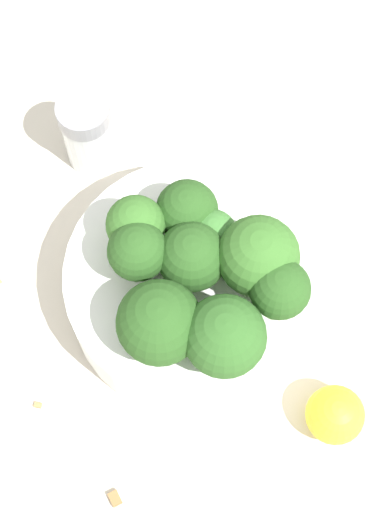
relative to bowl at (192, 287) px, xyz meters
name	(u,v)px	position (x,y,z in m)	size (l,w,h in m)	color
ground_plane	(192,299)	(0.00, 0.00, -0.03)	(3.00, 3.00, 0.00)	beige
bowl	(192,287)	(0.00, 0.00, 0.00)	(0.18, 0.18, 0.05)	white
broccoli_floret_0	(138,255)	(0.00, 0.04, 0.06)	(0.04, 0.04, 0.06)	#8EB770
broccoli_floret_1	(190,262)	(0.00, 0.00, 0.06)	(0.05, 0.05, 0.05)	#84AD66
broccoli_floret_2	(225,337)	(-0.06, -0.02, 0.06)	(0.05, 0.05, 0.06)	#84AD66
broccoli_floret_3	(136,226)	(0.02, 0.04, 0.06)	(0.04, 0.04, 0.05)	#8EB770
broccoli_floret_4	(187,211)	(0.04, 0.01, 0.05)	(0.04, 0.04, 0.05)	#8EB770
broccoli_floret_5	(258,254)	(0.00, -0.04, 0.06)	(0.06, 0.06, 0.06)	#8EB770
broccoli_floret_6	(159,323)	(-0.05, 0.02, 0.06)	(0.06, 0.06, 0.06)	#84AD66
broccoli_floret_7	(213,234)	(0.02, -0.01, 0.05)	(0.03, 0.03, 0.04)	#84AD66
broccoli_floret_8	(280,291)	(-0.02, -0.06, 0.06)	(0.04, 0.04, 0.06)	#84AD66
pepper_shaker	(87,132)	(0.12, 0.09, 0.01)	(0.04, 0.04, 0.07)	silver
lemon_wedge	(335,415)	(-0.09, -0.10, -0.01)	(0.04, 0.04, 0.04)	yellow
almond_crumb_0	(38,405)	(-0.09, 0.11, -0.02)	(0.01, 0.00, 0.01)	#AD7F4C
almond_crumb_1	(115,498)	(-0.15, 0.05, -0.02)	(0.01, 0.01, 0.01)	olive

